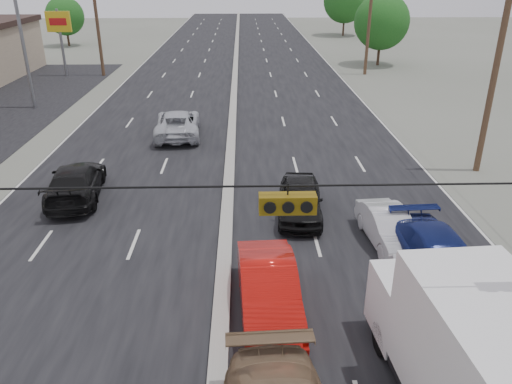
# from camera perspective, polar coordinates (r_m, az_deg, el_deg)

# --- Properties ---
(road_surface) EXTENTS (20.00, 160.00, 0.02)m
(road_surface) POSITION_cam_1_polar(r_m,az_deg,el_deg) (39.32, -2.58, 10.44)
(road_surface) COLOR black
(road_surface) RESTS_ON ground
(center_median) EXTENTS (0.50, 160.00, 0.20)m
(center_median) POSITION_cam_1_polar(r_m,az_deg,el_deg) (39.30, -2.58, 10.58)
(center_median) COLOR gray
(center_median) RESTS_ON ground
(utility_pole_left_c) EXTENTS (1.60, 0.30, 10.00)m
(utility_pole_left_c) POSITION_cam_1_polar(r_m,az_deg,el_deg) (50.14, -17.74, 18.30)
(utility_pole_left_c) COLOR #422D1E
(utility_pole_left_c) RESTS_ON ground
(utility_pole_right_b) EXTENTS (1.60, 0.30, 10.00)m
(utility_pole_right_b) POSITION_cam_1_polar(r_m,az_deg,el_deg) (26.36, 25.72, 12.62)
(utility_pole_right_b) COLOR #422D1E
(utility_pole_right_b) RESTS_ON ground
(utility_pole_right_c) EXTENTS (1.60, 0.30, 10.00)m
(utility_pole_right_c) POSITION_cam_1_polar(r_m,az_deg,el_deg) (49.79, 12.85, 18.78)
(utility_pole_right_c) COLOR #422D1E
(utility_pole_right_c) RESTS_ON ground
(traffic_signals) EXTENTS (25.00, 0.30, 0.54)m
(traffic_signals) POSITION_cam_1_polar(r_m,az_deg,el_deg) (9.08, 3.00, -1.07)
(traffic_signals) COLOR black
(traffic_signals) RESTS_ON ground
(pole_sign_far) EXTENTS (2.20, 0.25, 6.00)m
(pole_sign_far) POSITION_cam_1_polar(r_m,az_deg,el_deg) (51.24, -21.57, 17.11)
(pole_sign_far) COLOR slate
(pole_sign_far) RESTS_ON ground
(tree_left_far) EXTENTS (4.80, 4.80, 6.12)m
(tree_left_far) POSITION_cam_1_polar(r_m,az_deg,el_deg) (72.09, -21.01, 18.26)
(tree_left_far) COLOR #382619
(tree_left_far) RESTS_ON ground
(tree_right_mid) EXTENTS (5.60, 5.60, 7.14)m
(tree_right_mid) POSITION_cam_1_polar(r_m,az_deg,el_deg) (55.30, 14.17, 18.34)
(tree_right_mid) COLOR #382619
(tree_right_mid) RESTS_ON ground
(tree_right_far) EXTENTS (6.40, 6.40, 8.16)m
(tree_right_far) POSITION_cam_1_polar(r_m,az_deg,el_deg) (79.79, 10.17, 20.73)
(tree_right_far) COLOR #382619
(tree_right_far) RESTS_ON ground
(box_truck) EXTENTS (2.85, 7.08, 3.52)m
(box_truck) POSITION_cam_1_polar(r_m,az_deg,el_deg) (11.97, 23.75, -17.43)
(box_truck) COLOR black
(box_truck) RESTS_ON ground
(red_sedan) EXTENTS (1.88, 4.80, 1.56)m
(red_sedan) POSITION_cam_1_polar(r_m,az_deg,el_deg) (14.85, 1.45, -11.12)
(red_sedan) COLOR red
(red_sedan) RESTS_ON ground
(queue_car_a) EXTENTS (2.14, 4.51, 1.49)m
(queue_car_a) POSITION_cam_1_polar(r_m,az_deg,el_deg) (20.43, 5.05, -0.83)
(queue_car_a) COLOR black
(queue_car_a) RESTS_ON ground
(queue_car_b) EXTENTS (1.73, 4.06, 1.30)m
(queue_car_b) POSITION_cam_1_polar(r_m,az_deg,el_deg) (18.98, 14.90, -4.00)
(queue_car_b) COLOR silver
(queue_car_b) RESTS_ON ground
(queue_car_d) EXTENTS (2.44, 5.43, 1.55)m
(queue_car_d) POSITION_cam_1_polar(r_m,az_deg,el_deg) (17.25, 20.28, -7.34)
(queue_car_d) COLOR navy
(queue_car_d) RESTS_ON ground
(oncoming_near) EXTENTS (2.79, 5.46, 1.52)m
(oncoming_near) POSITION_cam_1_polar(r_m,az_deg,el_deg) (23.35, -19.92, 1.08)
(oncoming_near) COLOR black
(oncoming_near) RESTS_ON ground
(oncoming_far) EXTENTS (2.99, 5.76, 1.55)m
(oncoming_far) POSITION_cam_1_polar(r_m,az_deg,el_deg) (30.78, -8.95, 7.74)
(oncoming_far) COLOR #BABDC3
(oncoming_far) RESTS_ON ground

